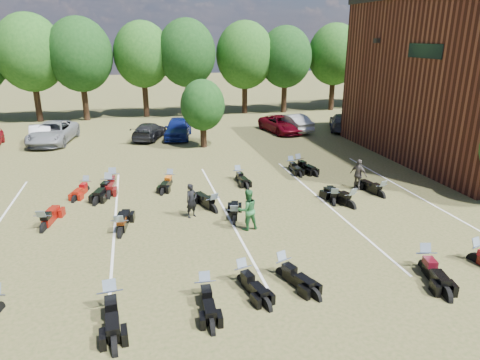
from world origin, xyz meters
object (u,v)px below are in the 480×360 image
object	(u,v)px
motorcycle_14	(113,186)
person_grey	(358,175)
motorcycle_3	(243,283)
person_black	(192,201)
person_green	(248,210)
motorcycle_0	(112,311)
motorcycle_7	(44,230)
car_4	(178,128)

from	to	relation	value
motorcycle_14	person_grey	bearing A→B (deg)	-11.59
person_grey	motorcycle_3	bearing A→B (deg)	102.41
person_black	person_grey	size ratio (longest dim) A/B	0.95
person_green	motorcycle_14	xyz separation A→B (m)	(-5.75, 7.11, -0.89)
motorcycle_0	motorcycle_7	world-z (taller)	motorcycle_0
car_4	person_black	world-z (taller)	car_4
car_4	motorcycle_0	xyz separation A→B (m)	(-4.39, -22.42, -0.81)
person_black	motorcycle_14	distance (m)	6.43
motorcycle_0	motorcycle_7	xyz separation A→B (m)	(-3.00, 6.51, 0.00)
car_4	motorcycle_14	bearing A→B (deg)	-101.64
person_black	motorcycle_0	world-z (taller)	person_black
person_grey	motorcycle_3	xyz separation A→B (m)	(-8.21, -7.38, -0.84)
person_green	motorcycle_7	size ratio (longest dim) A/B	0.76
motorcycle_0	motorcycle_7	bearing A→B (deg)	110.40
motorcycle_3	motorcycle_14	bearing A→B (deg)	98.52
car_4	person_grey	world-z (taller)	person_grey
car_4	motorcycle_0	size ratio (longest dim) A/B	1.93
person_black	motorcycle_3	bearing A→B (deg)	-110.20
car_4	person_green	xyz separation A→B (m)	(1.03, -17.87, 0.09)
person_black	person_grey	bearing A→B (deg)	-19.45
person_green	car_4	bearing A→B (deg)	-95.27
person_grey	motorcycle_0	size ratio (longest dim) A/B	0.68
car_4	motorcycle_7	world-z (taller)	car_4
person_green	motorcycle_3	bearing A→B (deg)	64.42
person_green	person_black	bearing A→B (deg)	-49.85
person_black	motorcycle_3	world-z (taller)	person_black
person_grey	motorcycle_0	distance (m)	14.73
person_black	person_green	world-z (taller)	person_green
car_4	motorcycle_3	distance (m)	21.91
car_4	motorcycle_7	size ratio (longest dim) A/B	2.01
motorcycle_3	motorcycle_14	world-z (taller)	motorcycle_14
motorcycle_7	person_grey	bearing A→B (deg)	-164.05
car_4	motorcycle_3	size ratio (longest dim) A/B	2.22
person_grey	person_black	bearing A→B (deg)	69.84
motorcycle_14	person_black	bearing A→B (deg)	-50.57
person_green	person_grey	distance (m)	7.75
car_4	person_grey	xyz separation A→B (m)	(8.02, -14.51, 0.03)
person_grey	motorcycle_14	xyz separation A→B (m)	(-12.73, 3.74, -0.84)
motorcycle_0	motorcycle_14	xyz separation A→B (m)	(-0.33, 11.66, 0.00)
person_grey	motorcycle_0	xyz separation A→B (m)	(-12.40, -7.91, -0.84)
motorcycle_14	car_4	bearing A→B (deg)	71.16
person_black	car_4	bearing A→B (deg)	57.27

